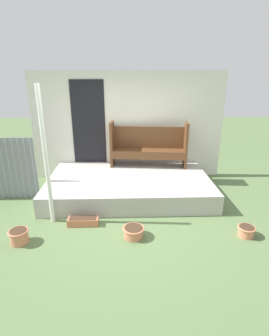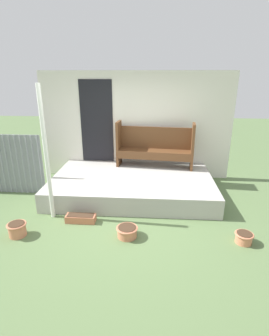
% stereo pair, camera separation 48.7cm
% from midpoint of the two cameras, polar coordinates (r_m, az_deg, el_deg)
% --- Properties ---
extents(ground_plane, '(24.00, 24.00, 0.00)m').
position_cam_midpoint_polar(ground_plane, '(4.97, -5.45, -10.75)').
color(ground_plane, '#5B7547').
extents(porch_slab, '(3.49, 2.12, 0.39)m').
position_cam_midpoint_polar(porch_slab, '(5.82, -3.61, -3.75)').
color(porch_slab, '#B2AFA8').
rests_on(porch_slab, ground_plane).
extents(house_wall, '(4.69, 0.08, 2.60)m').
position_cam_midpoint_polar(house_wall, '(6.54, -3.93, 9.05)').
color(house_wall, white).
rests_on(house_wall, ground_plane).
extents(support_post, '(0.07, 0.07, 2.39)m').
position_cam_midpoint_polar(support_post, '(4.68, -21.62, 1.93)').
color(support_post, white).
rests_on(support_post, ground_plane).
extents(bench, '(1.84, 0.58, 1.07)m').
position_cam_midpoint_polar(bench, '(6.29, 0.89, 5.11)').
color(bench, brown).
rests_on(bench, porch_slab).
extents(flower_pot_left, '(0.31, 0.31, 0.23)m').
position_cam_midpoint_polar(flower_pot_left, '(4.70, -26.70, -13.14)').
color(flower_pot_left, tan).
rests_on(flower_pot_left, ground_plane).
extents(flower_pot_middle, '(0.36, 0.36, 0.18)m').
position_cam_midpoint_polar(flower_pot_middle, '(4.38, -3.50, -13.73)').
color(flower_pot_middle, tan).
rests_on(flower_pot_middle, ground_plane).
extents(flower_pot_right, '(0.29, 0.29, 0.18)m').
position_cam_midpoint_polar(flower_pot_right, '(4.68, 20.39, -12.76)').
color(flower_pot_right, tan).
rests_on(flower_pot_right, ground_plane).
extents(planter_box_rect, '(0.53, 0.20, 0.14)m').
position_cam_midpoint_polar(planter_box_rect, '(4.85, -14.03, -11.23)').
color(planter_box_rect, '#C67251').
rests_on(planter_box_rect, ground_plane).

